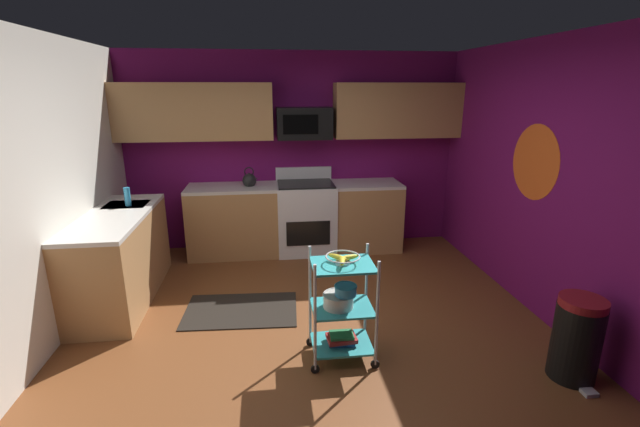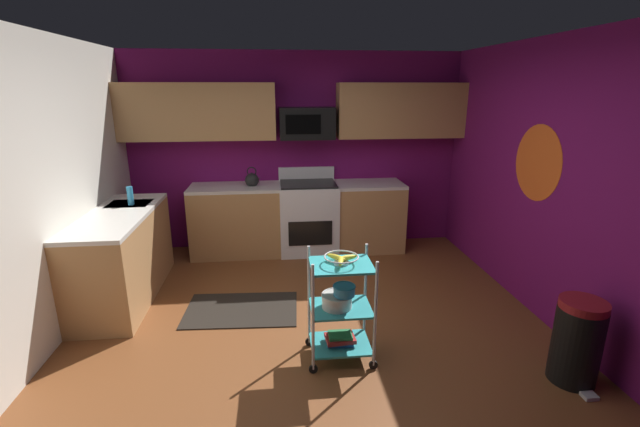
{
  "view_description": "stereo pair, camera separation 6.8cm",
  "coord_description": "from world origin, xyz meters",
  "px_view_note": "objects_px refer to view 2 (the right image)",
  "views": [
    {
      "loc": [
        -0.37,
        -3.39,
        2.14
      ],
      "look_at": [
        0.1,
        0.29,
        1.05
      ],
      "focal_mm": 24.14,
      "sensor_mm": 36.0,
      "label": 1
    },
    {
      "loc": [
        -0.3,
        -3.4,
        2.14
      ],
      "look_at": [
        0.1,
        0.29,
        1.05
      ],
      "focal_mm": 24.14,
      "sensor_mm": 36.0,
      "label": 2
    }
  ],
  "objects_px": {
    "oven_range": "(308,216)",
    "trash_can": "(577,341)",
    "microwave": "(307,123)",
    "dish_soap_bottle": "(130,196)",
    "kettle": "(252,180)",
    "fruit_bowl": "(341,258)",
    "rolling_cart": "(341,308)",
    "book_stack": "(340,339)",
    "mixing_bowl_large": "(337,300)",
    "mixing_bowl_small": "(344,290)"
  },
  "relations": [
    {
      "from": "microwave",
      "to": "mixing_bowl_small",
      "type": "distance_m",
      "value": 2.81
    },
    {
      "from": "microwave",
      "to": "fruit_bowl",
      "type": "distance_m",
      "value": 2.69
    },
    {
      "from": "mixing_bowl_small",
      "to": "mixing_bowl_large",
      "type": "bearing_deg",
      "value": 154.71
    },
    {
      "from": "microwave",
      "to": "dish_soap_bottle",
      "type": "bearing_deg",
      "value": -155.03
    },
    {
      "from": "fruit_bowl",
      "to": "mixing_bowl_large",
      "type": "bearing_deg",
      "value": 180.0
    },
    {
      "from": "microwave",
      "to": "rolling_cart",
      "type": "bearing_deg",
      "value": -88.64
    },
    {
      "from": "mixing_bowl_large",
      "to": "kettle",
      "type": "xyz_separation_m",
      "value": [
        -0.75,
        2.46,
        0.48
      ]
    },
    {
      "from": "mixing_bowl_small",
      "to": "kettle",
      "type": "xyz_separation_m",
      "value": [
        -0.81,
        2.48,
        0.38
      ]
    },
    {
      "from": "fruit_bowl",
      "to": "rolling_cart",
      "type": "bearing_deg",
      "value": -90.0
    },
    {
      "from": "fruit_bowl",
      "to": "mixing_bowl_small",
      "type": "height_order",
      "value": "fruit_bowl"
    },
    {
      "from": "dish_soap_bottle",
      "to": "oven_range",
      "type": "bearing_deg",
      "value": 22.43
    },
    {
      "from": "microwave",
      "to": "mixing_bowl_large",
      "type": "xyz_separation_m",
      "value": [
        0.03,
        -2.56,
        -1.18
      ]
    },
    {
      "from": "microwave",
      "to": "book_stack",
      "type": "distance_m",
      "value": 2.99
    },
    {
      "from": "oven_range",
      "to": "dish_soap_bottle",
      "type": "bearing_deg",
      "value": -157.57
    },
    {
      "from": "rolling_cart",
      "to": "mixing_bowl_large",
      "type": "height_order",
      "value": "rolling_cart"
    },
    {
      "from": "oven_range",
      "to": "trash_can",
      "type": "height_order",
      "value": "oven_range"
    },
    {
      "from": "fruit_bowl",
      "to": "trash_can",
      "type": "height_order",
      "value": "fruit_bowl"
    },
    {
      "from": "book_stack",
      "to": "rolling_cart",
      "type": "bearing_deg",
      "value": -116.57
    },
    {
      "from": "rolling_cart",
      "to": "dish_soap_bottle",
      "type": "xyz_separation_m",
      "value": [
        -2.05,
        1.64,
        0.57
      ]
    },
    {
      "from": "rolling_cart",
      "to": "trash_can",
      "type": "xyz_separation_m",
      "value": [
        1.71,
        -0.47,
        -0.12
      ]
    },
    {
      "from": "kettle",
      "to": "oven_range",
      "type": "bearing_deg",
      "value": 0.3
    },
    {
      "from": "book_stack",
      "to": "dish_soap_bottle",
      "type": "distance_m",
      "value": 2.76
    },
    {
      "from": "oven_range",
      "to": "fruit_bowl",
      "type": "distance_m",
      "value": 2.49
    },
    {
      "from": "kettle",
      "to": "fruit_bowl",
      "type": "bearing_deg",
      "value": -72.27
    },
    {
      "from": "mixing_bowl_small",
      "to": "kettle",
      "type": "relative_size",
      "value": 0.69
    },
    {
      "from": "rolling_cart",
      "to": "kettle",
      "type": "distance_m",
      "value": 2.63
    },
    {
      "from": "mixing_bowl_large",
      "to": "mixing_bowl_small",
      "type": "distance_m",
      "value": 0.12
    },
    {
      "from": "mixing_bowl_small",
      "to": "dish_soap_bottle",
      "type": "xyz_separation_m",
      "value": [
        -2.07,
        1.66,
        0.4
      ]
    },
    {
      "from": "oven_range",
      "to": "mixing_bowl_large",
      "type": "height_order",
      "value": "oven_range"
    },
    {
      "from": "oven_range",
      "to": "rolling_cart",
      "type": "height_order",
      "value": "oven_range"
    },
    {
      "from": "oven_range",
      "to": "rolling_cart",
      "type": "xyz_separation_m",
      "value": [
        0.06,
        -2.46,
        -0.03
      ]
    },
    {
      "from": "microwave",
      "to": "dish_soap_bottle",
      "type": "distance_m",
      "value": 2.3
    },
    {
      "from": "oven_range",
      "to": "trash_can",
      "type": "distance_m",
      "value": 3.43
    },
    {
      "from": "mixing_bowl_large",
      "to": "mixing_bowl_small",
      "type": "height_order",
      "value": "mixing_bowl_small"
    },
    {
      "from": "fruit_bowl",
      "to": "mixing_bowl_large",
      "type": "height_order",
      "value": "fruit_bowl"
    },
    {
      "from": "book_stack",
      "to": "fruit_bowl",
      "type": "bearing_deg",
      "value": 180.0
    },
    {
      "from": "kettle",
      "to": "trash_can",
      "type": "xyz_separation_m",
      "value": [
        2.49,
        -2.93,
        -0.67
      ]
    },
    {
      "from": "mixing_bowl_large",
      "to": "kettle",
      "type": "height_order",
      "value": "kettle"
    },
    {
      "from": "fruit_bowl",
      "to": "mixing_bowl_small",
      "type": "relative_size",
      "value": 1.49
    },
    {
      "from": "trash_can",
      "to": "book_stack",
      "type": "bearing_deg",
      "value": 164.59
    },
    {
      "from": "fruit_bowl",
      "to": "trash_can",
      "type": "bearing_deg",
      "value": -15.41
    },
    {
      "from": "oven_range",
      "to": "mixing_bowl_small",
      "type": "height_order",
      "value": "oven_range"
    },
    {
      "from": "mixing_bowl_small",
      "to": "book_stack",
      "type": "bearing_deg",
      "value": 131.55
    },
    {
      "from": "mixing_bowl_large",
      "to": "book_stack",
      "type": "height_order",
      "value": "mixing_bowl_large"
    },
    {
      "from": "mixing_bowl_large",
      "to": "book_stack",
      "type": "xyz_separation_m",
      "value": [
        0.03,
        0.0,
        -0.35
      ]
    },
    {
      "from": "book_stack",
      "to": "dish_soap_bottle",
      "type": "relative_size",
      "value": 1.24
    },
    {
      "from": "kettle",
      "to": "trash_can",
      "type": "bearing_deg",
      "value": -49.57
    },
    {
      "from": "trash_can",
      "to": "mixing_bowl_large",
      "type": "bearing_deg",
      "value": 164.85
    },
    {
      "from": "rolling_cart",
      "to": "book_stack",
      "type": "distance_m",
      "value": 0.28
    },
    {
      "from": "oven_range",
      "to": "mixing_bowl_large",
      "type": "relative_size",
      "value": 4.37
    }
  ]
}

